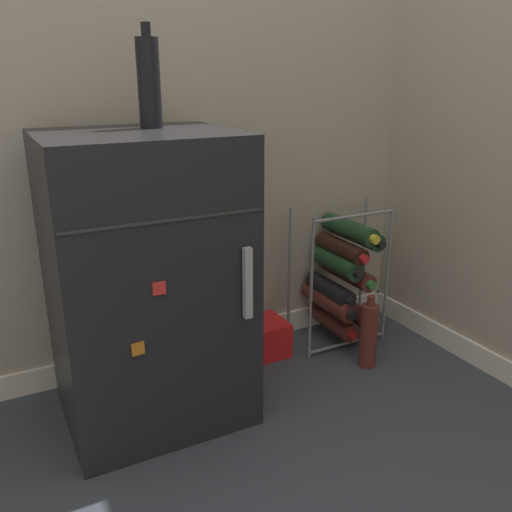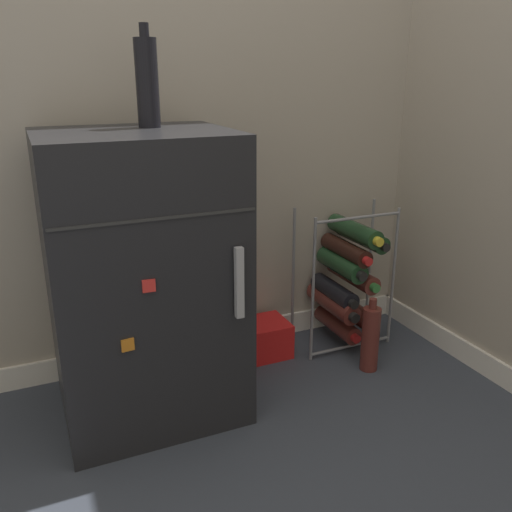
{
  "view_description": "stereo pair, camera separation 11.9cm",
  "coord_description": "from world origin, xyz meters",
  "px_view_note": "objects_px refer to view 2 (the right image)",
  "views": [
    {
      "loc": [
        -0.85,
        -1.26,
        1.09
      ],
      "look_at": [
        -0.0,
        0.38,
        0.47
      ],
      "focal_mm": 38.0,
      "sensor_mm": 36.0,
      "label": 1
    },
    {
      "loc": [
        -0.74,
        -1.31,
        1.09
      ],
      "look_at": [
        -0.0,
        0.38,
        0.47
      ],
      "focal_mm": 38.0,
      "sensor_mm": 36.0,
      "label": 2
    }
  ],
  "objects_px": {
    "fridge_top_bottle": "(147,82)",
    "loose_bottle_floor": "(370,338)",
    "soda_box": "(257,339)",
    "wine_rack": "(346,278)",
    "mini_fridge": "(144,279)"
  },
  "relations": [
    {
      "from": "wine_rack",
      "to": "soda_box",
      "type": "xyz_separation_m",
      "value": [
        -0.38,
        0.04,
        -0.22
      ]
    },
    {
      "from": "mini_fridge",
      "to": "fridge_top_bottle",
      "type": "relative_size",
      "value": 3.12
    },
    {
      "from": "mini_fridge",
      "to": "fridge_top_bottle",
      "type": "height_order",
      "value": "fridge_top_bottle"
    },
    {
      "from": "fridge_top_bottle",
      "to": "loose_bottle_floor",
      "type": "xyz_separation_m",
      "value": [
        0.76,
        -0.18,
        -0.93
      ]
    },
    {
      "from": "fridge_top_bottle",
      "to": "loose_bottle_floor",
      "type": "bearing_deg",
      "value": -13.22
    },
    {
      "from": "fridge_top_bottle",
      "to": "soda_box",
      "type": "bearing_deg",
      "value": 13.0
    },
    {
      "from": "soda_box",
      "to": "loose_bottle_floor",
      "type": "height_order",
      "value": "loose_bottle_floor"
    },
    {
      "from": "mini_fridge",
      "to": "loose_bottle_floor",
      "type": "height_order",
      "value": "mini_fridge"
    },
    {
      "from": "soda_box",
      "to": "fridge_top_bottle",
      "type": "relative_size",
      "value": 0.84
    },
    {
      "from": "mini_fridge",
      "to": "soda_box",
      "type": "relative_size",
      "value": 3.74
    },
    {
      "from": "soda_box",
      "to": "fridge_top_bottle",
      "type": "xyz_separation_m",
      "value": [
        -0.4,
        -0.09,
        0.99
      ]
    },
    {
      "from": "wine_rack",
      "to": "loose_bottle_floor",
      "type": "distance_m",
      "value": 0.28
    },
    {
      "from": "wine_rack",
      "to": "fridge_top_bottle",
      "type": "height_order",
      "value": "fridge_top_bottle"
    },
    {
      "from": "fridge_top_bottle",
      "to": "loose_bottle_floor",
      "type": "height_order",
      "value": "fridge_top_bottle"
    },
    {
      "from": "wine_rack",
      "to": "soda_box",
      "type": "distance_m",
      "value": 0.44
    }
  ]
}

